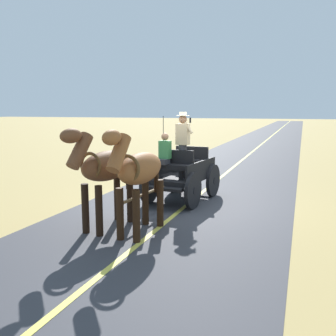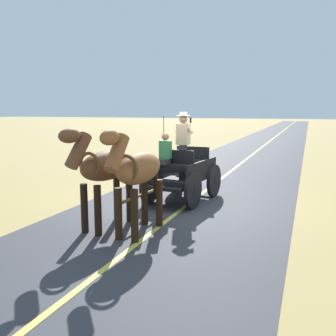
# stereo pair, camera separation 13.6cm
# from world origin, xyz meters

# --- Properties ---
(ground_plane) EXTENTS (200.00, 200.00, 0.00)m
(ground_plane) POSITION_xyz_m (0.00, 0.00, 0.00)
(ground_plane) COLOR tan
(road_surface) EXTENTS (5.51, 160.00, 0.01)m
(road_surface) POSITION_xyz_m (0.00, 0.00, 0.00)
(road_surface) COLOR #38383D
(road_surface) RESTS_ON ground
(road_centre_stripe) EXTENTS (0.12, 160.00, 0.00)m
(road_centre_stripe) POSITION_xyz_m (0.00, 0.00, 0.01)
(road_centre_stripe) COLOR #DBCC4C
(road_centre_stripe) RESTS_ON road_surface
(horse_drawn_carriage) EXTENTS (1.67, 4.52, 2.50)m
(horse_drawn_carriage) POSITION_xyz_m (0.31, -0.09, 0.82)
(horse_drawn_carriage) COLOR black
(horse_drawn_carriage) RESTS_ON ground
(horse_near_side) EXTENTS (0.66, 2.13, 2.21)m
(horse_near_side) POSITION_xyz_m (0.24, 2.97, 1.32)
(horse_near_side) COLOR brown
(horse_near_side) RESTS_ON ground
(horse_off_side) EXTENTS (0.80, 2.15, 2.21)m
(horse_off_side) POSITION_xyz_m (1.07, 2.88, 1.32)
(horse_off_side) COLOR brown
(horse_off_side) RESTS_ON ground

